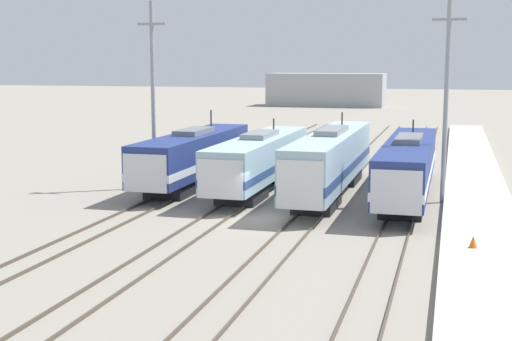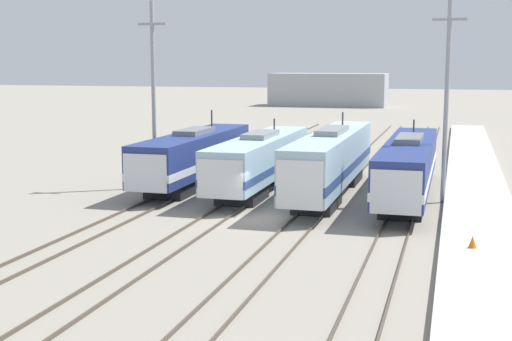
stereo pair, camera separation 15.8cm
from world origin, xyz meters
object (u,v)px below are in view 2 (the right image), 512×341
(locomotive_center_right, at_px, (330,162))
(traffic_cone, at_px, (473,242))
(catenary_tower_right, at_px, (447,96))
(catenary_tower_left, at_px, (153,93))
(locomotive_far_right, at_px, (408,167))
(locomotive_center_left, at_px, (258,161))
(locomotive_far_left, at_px, (192,157))

(locomotive_center_right, bearing_deg, traffic_cone, -56.04)
(locomotive_center_right, relative_size, catenary_tower_right, 1.57)
(catenary_tower_left, xyz_separation_m, traffic_cone, (20.68, -12.41, -5.86))
(locomotive_far_right, bearing_deg, locomotive_center_left, 178.35)
(catenary_tower_right, bearing_deg, locomotive_center_left, 176.16)
(locomotive_far_right, distance_m, catenary_tower_right, 5.01)
(locomotive_far_right, xyz_separation_m, traffic_cone, (3.70, -12.93, -1.37))
(traffic_cone, bearing_deg, catenary_tower_left, 149.04)
(locomotive_center_right, bearing_deg, catenary_tower_right, -3.23)
(locomotive_far_right, relative_size, catenary_tower_left, 1.55)
(locomotive_center_left, height_order, traffic_cone, locomotive_center_left)
(locomotive_far_left, relative_size, locomotive_center_left, 0.97)
(locomotive_far_right, bearing_deg, traffic_cone, -74.04)
(catenary_tower_left, bearing_deg, traffic_cone, -30.96)
(locomotive_center_left, height_order, catenary_tower_right, catenary_tower_right)
(locomotive_far_right, bearing_deg, locomotive_far_left, 176.84)
(locomotive_far_left, height_order, traffic_cone, locomotive_far_left)
(locomotive_far_right, bearing_deg, catenary_tower_left, -178.23)
(locomotive_center_right, xyz_separation_m, locomotive_far_right, (4.93, 0.12, -0.18))
(traffic_cone, bearing_deg, locomotive_center_right, 123.96)
(locomotive_far_left, bearing_deg, locomotive_far_right, -3.16)
(locomotive_center_right, height_order, catenary_tower_right, catenary_tower_right)
(locomotive_center_left, bearing_deg, locomotive_far_right, -1.65)
(locomotive_far_left, height_order, catenary_tower_right, catenary_tower_right)
(locomotive_center_left, relative_size, catenary_tower_left, 1.37)
(traffic_cone, bearing_deg, locomotive_center_left, 135.73)
(locomotive_center_right, relative_size, traffic_cone, 36.41)
(catenary_tower_right, bearing_deg, locomotive_far_right, 166.43)
(locomotive_center_right, bearing_deg, locomotive_far_left, 174.55)
(locomotive_far_right, xyz_separation_m, catenary_tower_left, (-16.99, -0.52, 4.48))
(catenary_tower_left, bearing_deg, locomotive_center_right, 1.90)
(locomotive_center_left, relative_size, locomotive_center_right, 0.87)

